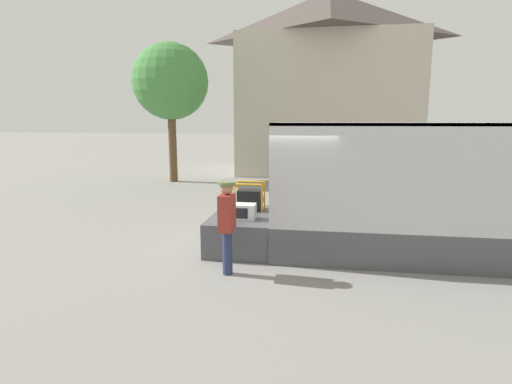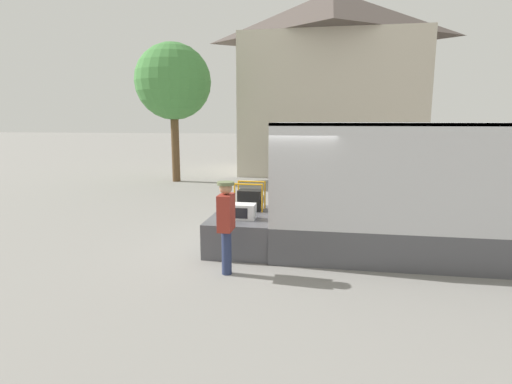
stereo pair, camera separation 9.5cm
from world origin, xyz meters
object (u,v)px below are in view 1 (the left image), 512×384
Objects in this scene: microwave at (244,212)px; worker_person at (227,218)px; portable_generator at (250,199)px; street_tree at (170,82)px; box_truck at (491,211)px.

worker_person is at bearing -93.55° from microwave.
street_tree is (-5.06, 8.58, 3.49)m from portable_generator.
street_tree reaches higher than portable_generator.
box_truck is 15.35× the size of microwave.
box_truck reaches higher than worker_person.
worker_person reaches higher than portable_generator.
portable_generator is 0.11× the size of street_tree.
portable_generator is at bearing 174.32° from box_truck.
microwave is at bearing -88.57° from portable_generator.
microwave is 11.32m from street_tree.
box_truck is 10.68× the size of portable_generator.
box_truck reaches higher than microwave.
worker_person is at bearing -64.98° from street_tree.
street_tree is (-5.01, 10.73, 3.41)m from worker_person.
box_truck is 5.00m from portable_generator.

